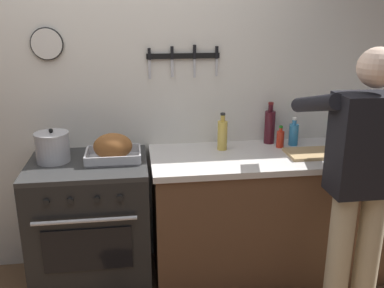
{
  "coord_description": "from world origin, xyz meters",
  "views": [
    {
      "loc": [
        0.09,
        -1.69,
        1.86
      ],
      "look_at": [
        0.44,
        0.85,
        1.04
      ],
      "focal_mm": 40.65,
      "sensor_mm": 36.0,
      "label": 1
    }
  ],
  "objects_px": {
    "bottle_cooking_oil": "(222,134)",
    "bottle_dish_soap": "(294,134)",
    "stock_pot": "(53,147)",
    "roasting_pan": "(113,148)",
    "bottle_wine_red": "(270,126)",
    "bottle_hot_sauce": "(280,139)",
    "person_cook": "(362,176)",
    "cutting_board": "(314,153)",
    "bottle_soy_sauce": "(331,138)",
    "stove": "(92,225)"
  },
  "relations": [
    {
      "from": "bottle_soy_sauce",
      "to": "bottle_cooking_oil",
      "type": "bearing_deg",
      "value": 173.47
    },
    {
      "from": "person_cook",
      "to": "cutting_board",
      "type": "xyz_separation_m",
      "value": [
        -0.06,
        0.51,
        -0.04
      ]
    },
    {
      "from": "person_cook",
      "to": "bottle_hot_sauce",
      "type": "relative_size",
      "value": 10.63
    },
    {
      "from": "person_cook",
      "to": "cutting_board",
      "type": "relative_size",
      "value": 4.61
    },
    {
      "from": "stock_pot",
      "to": "cutting_board",
      "type": "bearing_deg",
      "value": -3.55
    },
    {
      "from": "bottle_hot_sauce",
      "to": "person_cook",
      "type": "bearing_deg",
      "value": -71.71
    },
    {
      "from": "person_cook",
      "to": "bottle_cooking_oil",
      "type": "height_order",
      "value": "person_cook"
    },
    {
      "from": "stock_pot",
      "to": "bottle_hot_sauce",
      "type": "height_order",
      "value": "stock_pot"
    },
    {
      "from": "bottle_wine_red",
      "to": "bottle_dish_soap",
      "type": "xyz_separation_m",
      "value": [
        0.16,
        -0.07,
        -0.04
      ]
    },
    {
      "from": "stove",
      "to": "bottle_dish_soap",
      "type": "height_order",
      "value": "bottle_dish_soap"
    },
    {
      "from": "roasting_pan",
      "to": "bottle_wine_red",
      "type": "distance_m",
      "value": 1.13
    },
    {
      "from": "person_cook",
      "to": "bottle_dish_soap",
      "type": "relative_size",
      "value": 8.29
    },
    {
      "from": "person_cook",
      "to": "bottle_cooking_oil",
      "type": "bearing_deg",
      "value": 37.07
    },
    {
      "from": "stove",
      "to": "bottle_wine_red",
      "type": "xyz_separation_m",
      "value": [
        1.28,
        0.24,
        0.58
      ]
    },
    {
      "from": "roasting_pan",
      "to": "person_cook",
      "type": "bearing_deg",
      "value": -22.9
    },
    {
      "from": "roasting_pan",
      "to": "bottle_soy_sauce",
      "type": "bearing_deg",
      "value": 1.43
    },
    {
      "from": "person_cook",
      "to": "stock_pot",
      "type": "distance_m",
      "value": 1.87
    },
    {
      "from": "stove",
      "to": "stock_pot",
      "type": "distance_m",
      "value": 0.59
    },
    {
      "from": "bottle_cooking_oil",
      "to": "roasting_pan",
      "type": "bearing_deg",
      "value": -170.5
    },
    {
      "from": "stove",
      "to": "bottle_dish_soap",
      "type": "xyz_separation_m",
      "value": [
        1.43,
        0.17,
        0.53
      ]
    },
    {
      "from": "stock_pot",
      "to": "bottle_wine_red",
      "type": "bearing_deg",
      "value": 7.31
    },
    {
      "from": "bottle_hot_sauce",
      "to": "bottle_cooking_oil",
      "type": "bearing_deg",
      "value": 179.07
    },
    {
      "from": "person_cook",
      "to": "cutting_board",
      "type": "bearing_deg",
      "value": 1.38
    },
    {
      "from": "stove",
      "to": "bottle_wine_red",
      "type": "relative_size",
      "value": 2.99
    },
    {
      "from": "roasting_pan",
      "to": "bottle_cooking_oil",
      "type": "height_order",
      "value": "bottle_cooking_oil"
    },
    {
      "from": "bottle_wine_red",
      "to": "bottle_hot_sauce",
      "type": "bearing_deg",
      "value": -66.6
    },
    {
      "from": "roasting_pan",
      "to": "bottle_soy_sauce",
      "type": "height_order",
      "value": "bottle_soy_sauce"
    },
    {
      "from": "stove",
      "to": "roasting_pan",
      "type": "bearing_deg",
      "value": 3.49
    },
    {
      "from": "roasting_pan",
      "to": "bottle_dish_soap",
      "type": "relative_size",
      "value": 1.76
    },
    {
      "from": "roasting_pan",
      "to": "bottle_cooking_oil",
      "type": "xyz_separation_m",
      "value": [
        0.74,
        0.12,
        0.03
      ]
    },
    {
      "from": "bottle_cooking_oil",
      "to": "bottle_dish_soap",
      "type": "xyz_separation_m",
      "value": [
        0.53,
        0.03,
        -0.03
      ]
    },
    {
      "from": "bottle_cooking_oil",
      "to": "bottle_dish_soap",
      "type": "height_order",
      "value": "bottle_cooking_oil"
    },
    {
      "from": "cutting_board",
      "to": "bottle_wine_red",
      "type": "distance_m",
      "value": 0.39
    },
    {
      "from": "bottle_wine_red",
      "to": "roasting_pan",
      "type": "bearing_deg",
      "value": -168.54
    },
    {
      "from": "bottle_hot_sauce",
      "to": "bottle_soy_sauce",
      "type": "bearing_deg",
      "value": -13.15
    },
    {
      "from": "bottle_wine_red",
      "to": "bottle_soy_sauce",
      "type": "relative_size",
      "value": 1.63
    },
    {
      "from": "stock_pot",
      "to": "roasting_pan",
      "type": "bearing_deg",
      "value": -5.09
    },
    {
      "from": "cutting_board",
      "to": "bottle_soy_sauce",
      "type": "xyz_separation_m",
      "value": [
        0.17,
        0.11,
        0.07
      ]
    },
    {
      "from": "bottle_wine_red",
      "to": "bottle_dish_soap",
      "type": "height_order",
      "value": "bottle_wine_red"
    },
    {
      "from": "stock_pot",
      "to": "bottle_soy_sauce",
      "type": "distance_m",
      "value": 1.88
    },
    {
      "from": "roasting_pan",
      "to": "bottle_soy_sauce",
      "type": "distance_m",
      "value": 1.5
    },
    {
      "from": "bottle_hot_sauce",
      "to": "bottle_wine_red",
      "type": "xyz_separation_m",
      "value": [
        -0.05,
        0.11,
        0.06
      ]
    },
    {
      "from": "bottle_cooking_oil",
      "to": "bottle_wine_red",
      "type": "distance_m",
      "value": 0.38
    },
    {
      "from": "stove",
      "to": "bottle_cooking_oil",
      "type": "xyz_separation_m",
      "value": [
        0.91,
        0.13,
        0.56
      ]
    },
    {
      "from": "bottle_hot_sauce",
      "to": "bottle_soy_sauce",
      "type": "height_order",
      "value": "bottle_soy_sauce"
    },
    {
      "from": "bottle_hot_sauce",
      "to": "bottle_dish_soap",
      "type": "bearing_deg",
      "value": 19.04
    },
    {
      "from": "bottle_dish_soap",
      "to": "bottle_soy_sauce",
      "type": "bearing_deg",
      "value": -27.04
    },
    {
      "from": "cutting_board",
      "to": "bottle_wine_red",
      "type": "bearing_deg",
      "value": 126.43
    },
    {
      "from": "cutting_board",
      "to": "bottle_cooking_oil",
      "type": "distance_m",
      "value": 0.63
    },
    {
      "from": "stove",
      "to": "bottle_hot_sauce",
      "type": "height_order",
      "value": "bottle_hot_sauce"
    }
  ]
}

